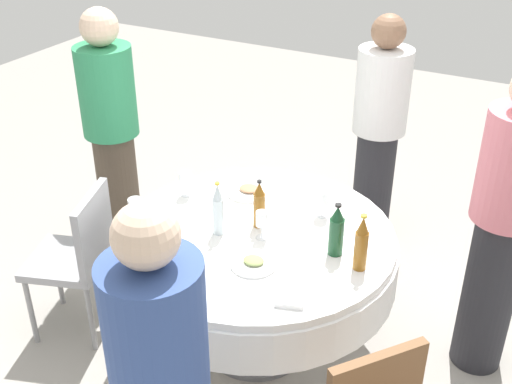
{
  "coord_description": "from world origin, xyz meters",
  "views": [
    {
      "loc": [
        -1.26,
        2.35,
        2.48
      ],
      "look_at": [
        0.0,
        0.0,
        0.97
      ],
      "focal_mm": 44.97,
      "sensor_mm": 36.0,
      "label": 1
    }
  ],
  "objects_px": {
    "wine_glass_left": "(323,199)",
    "wine_glass_right": "(185,179)",
    "person_rear": "(379,130)",
    "plate_mid": "(249,191)",
    "dining_table": "(256,257)",
    "person_inner": "(112,132)",
    "bottle_amber_south": "(361,244)",
    "wine_glass_front": "(148,219)",
    "plate_right": "(254,263)",
    "chair_front": "(80,251)",
    "wine_glass_inner": "(135,205)",
    "person_south": "(504,224)",
    "bottle_dark_green_inner": "(336,231)",
    "bottle_clear_near": "(218,210)",
    "bottle_amber_rear": "(259,205)",
    "wine_glass_far": "(262,220)"
  },
  "relations": [
    {
      "from": "bottle_clear_near",
      "to": "plate_mid",
      "type": "xyz_separation_m",
      "value": [
        0.06,
        -0.42,
        -0.12
      ]
    },
    {
      "from": "dining_table",
      "to": "person_inner",
      "type": "distance_m",
      "value": 1.33
    },
    {
      "from": "wine_glass_left",
      "to": "wine_glass_right",
      "type": "distance_m",
      "value": 0.76
    },
    {
      "from": "dining_table",
      "to": "bottle_clear_near",
      "type": "relative_size",
      "value": 4.97
    },
    {
      "from": "wine_glass_inner",
      "to": "chair_front",
      "type": "height_order",
      "value": "wine_glass_inner"
    },
    {
      "from": "wine_glass_far",
      "to": "chair_front",
      "type": "height_order",
      "value": "wine_glass_far"
    },
    {
      "from": "person_rear",
      "to": "chair_front",
      "type": "relative_size",
      "value": 1.78
    },
    {
      "from": "bottle_clear_near",
      "to": "plate_right",
      "type": "height_order",
      "value": "bottle_clear_near"
    },
    {
      "from": "wine_glass_inner",
      "to": "plate_mid",
      "type": "relative_size",
      "value": 0.54
    },
    {
      "from": "dining_table",
      "to": "bottle_amber_rear",
      "type": "height_order",
      "value": "bottle_amber_rear"
    },
    {
      "from": "bottle_amber_south",
      "to": "wine_glass_front",
      "type": "relative_size",
      "value": 1.91
    },
    {
      "from": "wine_glass_far",
      "to": "bottle_dark_green_inner",
      "type": "bearing_deg",
      "value": -172.98
    },
    {
      "from": "bottle_dark_green_inner",
      "to": "plate_right",
      "type": "bearing_deg",
      "value": 42.03
    },
    {
      "from": "bottle_clear_near",
      "to": "plate_right",
      "type": "relative_size",
      "value": 1.32
    },
    {
      "from": "plate_right",
      "to": "chair_front",
      "type": "xyz_separation_m",
      "value": [
        1.02,
        0.06,
        -0.23
      ]
    },
    {
      "from": "plate_right",
      "to": "person_inner",
      "type": "bearing_deg",
      "value": -26.34
    },
    {
      "from": "bottle_dark_green_inner",
      "to": "wine_glass_front",
      "type": "xyz_separation_m",
      "value": [
        0.85,
        0.31,
        -0.01
      ]
    },
    {
      "from": "bottle_dark_green_inner",
      "to": "wine_glass_left",
      "type": "height_order",
      "value": "bottle_dark_green_inner"
    },
    {
      "from": "bottle_amber_rear",
      "to": "wine_glass_far",
      "type": "distance_m",
      "value": 0.11
    },
    {
      "from": "bottle_dark_green_inner",
      "to": "plate_right",
      "type": "height_order",
      "value": "bottle_dark_green_inner"
    },
    {
      "from": "person_rear",
      "to": "wine_glass_far",
      "type": "bearing_deg",
      "value": -87.85
    },
    {
      "from": "plate_right",
      "to": "person_south",
      "type": "height_order",
      "value": "person_south"
    },
    {
      "from": "bottle_clear_near",
      "to": "bottle_amber_rear",
      "type": "height_order",
      "value": "bottle_clear_near"
    },
    {
      "from": "wine_glass_far",
      "to": "plate_mid",
      "type": "bearing_deg",
      "value": -53.47
    },
    {
      "from": "bottle_amber_south",
      "to": "person_inner",
      "type": "distance_m",
      "value": 1.85
    },
    {
      "from": "bottle_amber_rear",
      "to": "person_south",
      "type": "relative_size",
      "value": 0.16
    },
    {
      "from": "bottle_dark_green_inner",
      "to": "person_south",
      "type": "xyz_separation_m",
      "value": [
        -0.67,
        -0.44,
        -0.01
      ]
    },
    {
      "from": "person_south",
      "to": "wine_glass_right",
      "type": "bearing_deg",
      "value": -101.98
    },
    {
      "from": "wine_glass_left",
      "to": "plate_mid",
      "type": "xyz_separation_m",
      "value": [
        0.45,
        -0.03,
        -0.09
      ]
    },
    {
      "from": "bottle_dark_green_inner",
      "to": "plate_mid",
      "type": "xyz_separation_m",
      "value": [
        0.63,
        -0.32,
        -0.11
      ]
    },
    {
      "from": "plate_right",
      "to": "person_south",
      "type": "relative_size",
      "value": 0.13
    },
    {
      "from": "bottle_amber_south",
      "to": "plate_mid",
      "type": "height_order",
      "value": "bottle_amber_south"
    },
    {
      "from": "wine_glass_far",
      "to": "bottle_amber_rear",
      "type": "bearing_deg",
      "value": -55.16
    },
    {
      "from": "plate_right",
      "to": "plate_mid",
      "type": "relative_size",
      "value": 0.87
    },
    {
      "from": "person_south",
      "to": "plate_right",
      "type": "bearing_deg",
      "value": -76.73
    },
    {
      "from": "wine_glass_front",
      "to": "wine_glass_left",
      "type": "bearing_deg",
      "value": -138.38
    },
    {
      "from": "person_rear",
      "to": "plate_mid",
      "type": "bearing_deg",
      "value": -104.04
    },
    {
      "from": "dining_table",
      "to": "person_south",
      "type": "bearing_deg",
      "value": -157.02
    },
    {
      "from": "wine_glass_inner",
      "to": "plate_mid",
      "type": "height_order",
      "value": "wine_glass_inner"
    },
    {
      "from": "bottle_clear_near",
      "to": "bottle_dark_green_inner",
      "type": "distance_m",
      "value": 0.58
    },
    {
      "from": "person_inner",
      "to": "chair_front",
      "type": "xyz_separation_m",
      "value": [
        -0.33,
        0.73,
        -0.33
      ]
    },
    {
      "from": "bottle_amber_south",
      "to": "wine_glass_right",
      "type": "bearing_deg",
      "value": -10.11
    },
    {
      "from": "wine_glass_far",
      "to": "person_rear",
      "type": "xyz_separation_m",
      "value": [
        -0.13,
        -1.37,
        -0.04
      ]
    },
    {
      "from": "wine_glass_front",
      "to": "plate_right",
      "type": "bearing_deg",
      "value": -175.65
    },
    {
      "from": "wine_glass_left",
      "to": "person_south",
      "type": "relative_size",
      "value": 0.09
    },
    {
      "from": "plate_mid",
      "to": "person_rear",
      "type": "distance_m",
      "value": 1.08
    },
    {
      "from": "bottle_amber_rear",
      "to": "person_south",
      "type": "bearing_deg",
      "value": -160.12
    },
    {
      "from": "plate_mid",
      "to": "chair_front",
      "type": "xyz_separation_m",
      "value": [
        0.68,
        0.64,
        -0.23
      ]
    },
    {
      "from": "bottle_dark_green_inner",
      "to": "person_inner",
      "type": "distance_m",
      "value": 1.7
    },
    {
      "from": "wine_glass_left",
      "to": "bottle_clear_near",
      "type": "bearing_deg",
      "value": 45.05
    }
  ]
}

